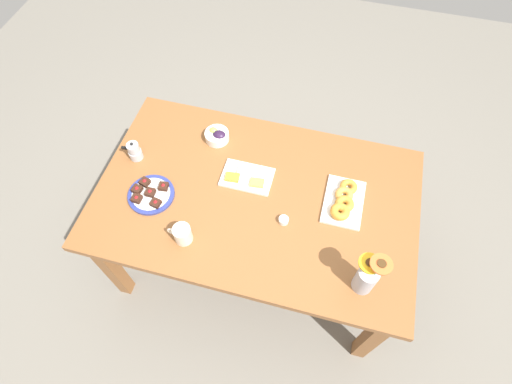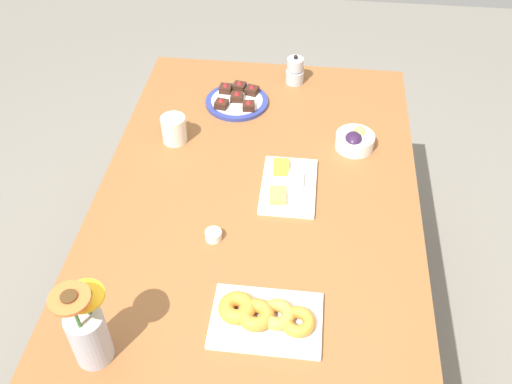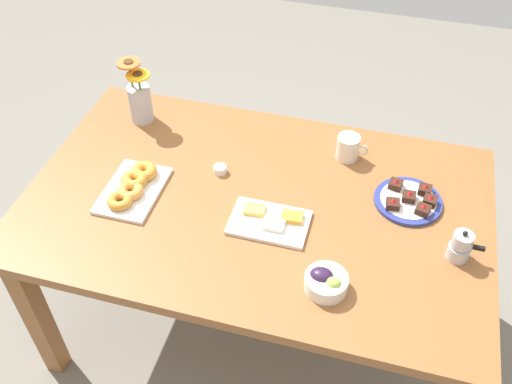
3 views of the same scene
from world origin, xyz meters
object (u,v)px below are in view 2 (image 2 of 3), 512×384
(coffee_mug, at_px, (174,129))
(jam_cup_honey, at_px, (213,235))
(moka_pot, at_px, (295,71))
(cheese_platter, at_px, (288,185))
(dining_table, at_px, (256,220))
(croissant_platter, at_px, (264,316))
(flower_vase, at_px, (88,333))
(dessert_plate, at_px, (237,100))
(grape_bowl, at_px, (355,140))

(coffee_mug, distance_m, jam_cup_honey, 0.48)
(jam_cup_honey, height_order, moka_pot, moka_pot)
(coffee_mug, bearing_deg, cheese_platter, -115.53)
(dining_table, xyz_separation_m, croissant_platter, (-0.43, -0.07, 0.11))
(cheese_platter, relative_size, croissant_platter, 0.93)
(coffee_mug, xyz_separation_m, cheese_platter, (-0.19, -0.40, -0.04))
(coffee_mug, height_order, flower_vase, flower_vase)
(cheese_platter, xyz_separation_m, dessert_plate, (0.43, 0.22, 0.00))
(grape_bowl, distance_m, cheese_platter, 0.31)
(jam_cup_honey, distance_m, dessert_plate, 0.67)
(grape_bowl, xyz_separation_m, flower_vase, (-0.86, 0.62, 0.06))
(croissant_platter, distance_m, jam_cup_honey, 0.31)
(dining_table, height_order, moka_pot, moka_pot)
(moka_pot, bearing_deg, croissant_platter, 179.83)
(grape_bowl, distance_m, flower_vase, 1.07)
(dining_table, height_order, grape_bowl, grape_bowl)
(coffee_mug, distance_m, dessert_plate, 0.30)
(dining_table, height_order, coffee_mug, coffee_mug)
(grape_bowl, distance_m, moka_pot, 0.44)
(coffee_mug, distance_m, grape_bowl, 0.61)
(jam_cup_honey, bearing_deg, cheese_platter, -39.34)
(dessert_plate, distance_m, moka_pot, 0.27)
(dining_table, xyz_separation_m, moka_pot, (0.68, -0.07, 0.13))
(jam_cup_honey, relative_size, moka_pot, 0.40)
(flower_vase, bearing_deg, dessert_plate, -10.21)
(cheese_platter, distance_m, dessert_plate, 0.49)
(dining_table, height_order, flower_vase, flower_vase)
(dining_table, xyz_separation_m, grape_bowl, (0.30, -0.30, 0.12))
(coffee_mug, relative_size, cheese_platter, 0.46)
(coffee_mug, height_order, croissant_platter, coffee_mug)
(cheese_platter, height_order, croissant_platter, croissant_platter)
(dining_table, distance_m, jam_cup_honey, 0.22)
(grape_bowl, bearing_deg, moka_pot, 31.08)
(coffee_mug, height_order, cheese_platter, coffee_mug)
(croissant_platter, relative_size, flower_vase, 1.05)
(croissant_platter, bearing_deg, coffee_mug, 28.80)
(cheese_platter, relative_size, jam_cup_honey, 5.42)
(flower_vase, bearing_deg, dining_table, -29.77)
(flower_vase, bearing_deg, jam_cup_honey, -28.68)
(cheese_platter, bearing_deg, flower_vase, 147.01)
(coffee_mug, bearing_deg, jam_cup_honey, -154.38)
(cheese_platter, relative_size, flower_vase, 0.98)
(cheese_platter, relative_size, dessert_plate, 1.12)
(coffee_mug, relative_size, jam_cup_honey, 2.48)
(dessert_plate, xyz_separation_m, flower_vase, (-1.07, 0.19, 0.08))
(grape_bowl, xyz_separation_m, dessert_plate, (0.21, 0.43, -0.02))
(jam_cup_honey, bearing_deg, dessert_plate, 2.18)
(cheese_platter, bearing_deg, jam_cup_honey, 140.66)
(flower_vase, bearing_deg, coffee_mug, -0.82)
(cheese_platter, height_order, jam_cup_honey, cheese_platter)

